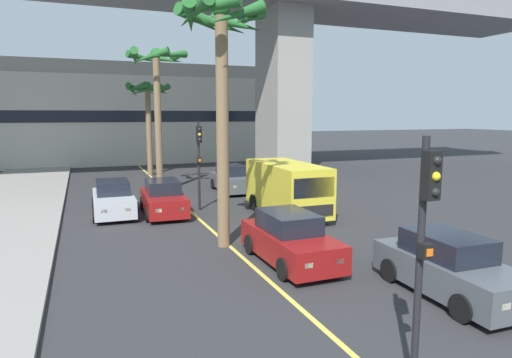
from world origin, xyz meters
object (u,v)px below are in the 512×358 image
object	(u,v)px
car_queue_fourth	(449,267)
palm_tree_far_median	(221,50)
car_queue_front	(113,199)
traffic_light_median_far	(199,153)
palm_tree_near_median	(148,100)
traffic_light_median_near	(425,231)
car_queue_third	(290,240)
delivery_van	(287,187)
palm_tree_mid_median	(157,77)
car_queue_second	(163,199)
car_queue_fifth	(232,179)

from	to	relation	value
car_queue_fourth	palm_tree_far_median	distance (m)	9.39
car_queue_front	traffic_light_median_far	world-z (taller)	traffic_light_median_far
car_queue_front	palm_tree_near_median	size ratio (longest dim) A/B	0.60
palm_tree_near_median	palm_tree_far_median	xyz separation A→B (m)	(-0.29, -19.47, 1.03)
traffic_light_median_near	traffic_light_median_far	world-z (taller)	same
car_queue_third	palm_tree_near_median	xyz separation A→B (m)	(-1.10, 21.87, 4.86)
delivery_van	palm_tree_mid_median	size ratio (longest dim) A/B	0.64
car_queue_third	palm_tree_mid_median	size ratio (longest dim) A/B	0.50
car_queue_front	car_queue_fourth	xyz separation A→B (m)	(7.24, -12.52, 0.00)
traffic_light_median_far	palm_tree_near_median	distance (m)	13.80
car_queue_second	car_queue_fourth	xyz separation A→B (m)	(5.11, -11.83, 0.00)
palm_tree_far_median	traffic_light_median_far	bearing A→B (deg)	83.42
car_queue_front	palm_tree_near_median	distance (m)	14.35
car_queue_front	traffic_light_median_near	xyz separation A→B (m)	(3.75, -15.38, 1.99)
delivery_van	palm_tree_near_median	size ratio (longest dim) A/B	0.76
car_queue_fourth	delivery_van	world-z (taller)	delivery_van
car_queue_fifth	palm_tree_mid_median	distance (m)	7.22
car_queue_fifth	palm_tree_near_median	size ratio (longest dim) A/B	0.60
car_queue_front	traffic_light_median_far	size ratio (longest dim) A/B	0.98
traffic_light_median_near	palm_tree_near_median	xyz separation A→B (m)	(-0.26, 28.43, 2.86)
car_queue_third	car_queue_fourth	xyz separation A→B (m)	(2.65, -3.70, 0.00)
car_queue_third	delivery_van	distance (m)	6.48
car_queue_front	car_queue_fifth	bearing A→B (deg)	29.41
car_queue_fifth	traffic_light_median_near	world-z (taller)	traffic_light_median_near
car_queue_fifth	car_queue_second	bearing A→B (deg)	-136.31
palm_tree_near_median	palm_tree_far_median	size ratio (longest dim) A/B	0.84
car_queue_second	traffic_light_median_far	distance (m)	2.67
car_queue_fifth	delivery_van	bearing A→B (deg)	-87.56
car_queue_front	palm_tree_mid_median	size ratio (longest dim) A/B	0.50
traffic_light_median_far	palm_tree_far_median	world-z (taller)	palm_tree_far_median
traffic_light_median_far	car_queue_third	bearing A→B (deg)	-85.24
palm_tree_mid_median	traffic_light_median_near	bearing A→B (deg)	-87.80
traffic_light_median_near	traffic_light_median_far	size ratio (longest dim) A/B	1.00
car_queue_second	palm_tree_near_median	size ratio (longest dim) A/B	0.60
delivery_van	traffic_light_median_far	world-z (taller)	traffic_light_median_far
car_queue_second	palm_tree_far_median	bearing A→B (deg)	-79.41
delivery_van	traffic_light_median_near	size ratio (longest dim) A/B	1.25
car_queue_fourth	palm_tree_near_median	world-z (taller)	palm_tree_near_median
traffic_light_median_far	car_queue_front	bearing A→B (deg)	173.45
car_queue_front	car_queue_third	xyz separation A→B (m)	(4.59, -8.82, 0.00)
car_queue_front	car_queue_third	bearing A→B (deg)	-62.50
palm_tree_mid_median	car_queue_front	bearing A→B (deg)	-120.08
delivery_van	traffic_light_median_far	distance (m)	4.43
car_queue_fourth	traffic_light_median_near	distance (m)	4.93
palm_tree_near_median	palm_tree_far_median	distance (m)	19.50
car_queue_front	car_queue_second	size ratio (longest dim) A/B	0.99
delivery_van	traffic_light_median_near	world-z (taller)	traffic_light_median_near
delivery_van	palm_tree_near_median	bearing A→B (deg)	103.26
palm_tree_near_median	palm_tree_far_median	world-z (taller)	palm_tree_far_median
car_queue_third	delivery_van	size ratio (longest dim) A/B	0.78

